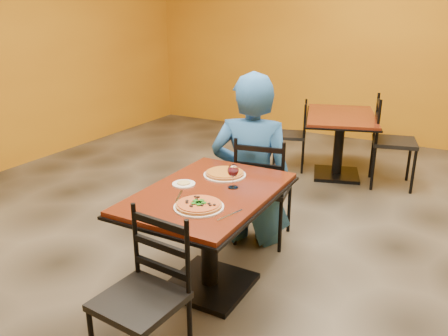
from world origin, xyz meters
The scene contains 18 objects.
floor centered at (0.00, 0.00, 0.00)m, with size 7.00×8.00×0.01m, color black.
wall_back centered at (0.00, 4.00, 1.50)m, with size 7.00×0.01×3.00m, color #C18015.
table_main centered at (0.00, -0.50, 0.56)m, with size 0.83×1.23×0.75m.
table_second centered at (0.17, 2.21, 0.55)m, with size 1.09×1.34×0.75m.
chair_main_near centered at (0.09, -1.37, 0.45)m, with size 0.41×0.41×0.90m, color black, non-canonical shape.
chair_main_far centered at (0.03, 0.36, 0.47)m, with size 0.42×0.42×0.94m, color black, non-canonical shape.
chair_second_left centered at (-0.44, 2.21, 0.42)m, with size 0.38×0.38×0.85m, color black, non-canonical shape.
chair_second_right centered at (0.78, 2.21, 0.50)m, with size 0.45×0.45×1.01m, color black, non-canonical shape.
diner centered at (-0.07, 0.32, 0.72)m, with size 0.69×0.45×1.44m, color navy.
plate_main centered at (0.09, -0.77, 0.76)m, with size 0.31×0.31×0.01m, color white.
pizza_main centered at (0.09, -0.77, 0.77)m, with size 0.28×0.28×0.02m, color maroon.
plate_far centered at (-0.04, -0.19, 0.76)m, with size 0.31×0.31×0.01m, color white.
pizza_far centered at (-0.04, -0.19, 0.77)m, with size 0.28×0.28×0.02m, color #B48622.
side_plate centered at (-0.21, -0.49, 0.76)m, with size 0.16×0.16×0.01m, color white.
dip centered at (-0.21, -0.49, 0.76)m, with size 0.09×0.09×0.01m, color tan.
wine_glass centered at (0.12, -0.37, 0.84)m, with size 0.08×0.08×0.18m, color white, non-canonical shape.
fork centered at (-0.12, -0.68, 0.75)m, with size 0.01×0.19×0.00m, color silver.
knife centered at (0.30, -0.77, 0.75)m, with size 0.01×0.21×0.00m, color silver.
Camera 1 is at (1.44, -2.92, 1.90)m, focal length 36.40 mm.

